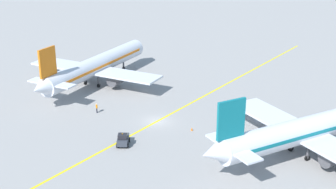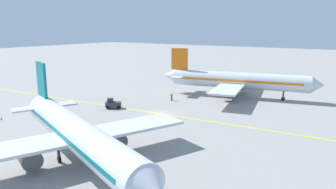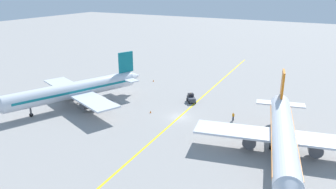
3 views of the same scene
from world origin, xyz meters
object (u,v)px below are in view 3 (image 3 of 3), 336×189
baggage_tug_dark (191,98)px  traffic_cone_by_wingtip (153,81)px  airplane_at_gate (283,134)px  traffic_cone_near_nose (315,148)px  ground_crew_worker (233,116)px  airplane_adjacent_stand (75,90)px  traffic_cone_mid_apron (151,112)px

baggage_tug_dark → traffic_cone_by_wingtip: 19.47m
airplane_at_gate → traffic_cone_by_wingtip: (39.75, -26.13, -3.43)m
baggage_tug_dark → traffic_cone_near_nose: size_ratio=5.97×
baggage_tug_dark → ground_crew_worker: bearing=154.3°
airplane_adjacent_stand → ground_crew_worker: bearing=-165.1°
ground_crew_worker → airplane_at_gate: bearing=138.0°
airplane_at_gate → traffic_cone_mid_apron: size_ratio=64.11×
ground_crew_worker → traffic_cone_by_wingtip: ground_crew_worker is taller
airplane_at_gate → baggage_tug_dark: 28.26m
ground_crew_worker → traffic_cone_mid_apron: size_ratio=3.05×
airplane_adjacent_stand → ground_crew_worker: airplane_adjacent_stand is taller
airplane_adjacent_stand → baggage_tug_dark: 26.39m
ground_crew_worker → traffic_cone_mid_apron: (16.76, 4.60, -0.63)m
airplane_adjacent_stand → ground_crew_worker: (-33.74, -8.96, -2.80)m
airplane_at_gate → traffic_cone_mid_apron: bearing=-11.1°
baggage_tug_dark → traffic_cone_mid_apron: 11.42m
traffic_cone_mid_apron → traffic_cone_by_wingtip: 23.80m
airplane_adjacent_stand → ground_crew_worker: 35.03m
airplane_at_gate → baggage_tug_dark: (23.23, -15.84, -2.81)m
baggage_tug_dark → traffic_cone_near_nose: (-27.88, 11.16, -0.63)m
airplane_adjacent_stand → baggage_tug_dark: airplane_adjacent_stand is taller
baggage_tug_dark → traffic_cone_near_nose: 30.04m
traffic_cone_near_nose → airplane_adjacent_stand: bearing=4.1°
ground_crew_worker → traffic_cone_near_nose: 16.74m
airplane_at_gate → airplane_adjacent_stand: 44.95m
ground_crew_worker → baggage_tug_dark: bearing=-25.7°
ground_crew_worker → traffic_cone_by_wingtip: 32.78m
airplane_adjacent_stand → traffic_cone_mid_apron: 17.87m
traffic_cone_mid_apron → traffic_cone_by_wingtip: bearing=-60.3°
ground_crew_worker → traffic_cone_near_nose: size_ratio=3.05×
airplane_at_gate → ground_crew_worker: (11.19, -10.06, -2.80)m
ground_crew_worker → traffic_cone_near_nose: (-15.84, 5.38, -0.63)m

